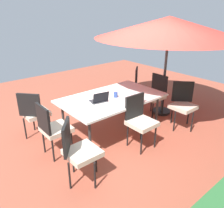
# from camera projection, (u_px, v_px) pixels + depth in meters

# --- Properties ---
(ground_plane) EXTENTS (10.00, 10.00, 0.02)m
(ground_plane) POSITION_uv_depth(u_px,v_px,m) (112.00, 131.00, 4.90)
(ground_plane) COLOR #9E4C38
(dining_table) EXTENTS (2.06, 1.22, 0.77)m
(dining_table) POSITION_uv_depth(u_px,v_px,m) (112.00, 99.00, 4.61)
(dining_table) COLOR white
(dining_table) RESTS_ON ground_plane
(patio_umbrella) EXTENTS (3.25, 3.25, 2.26)m
(patio_umbrella) POSITION_uv_depth(u_px,v_px,m) (169.00, 27.00, 4.94)
(patio_umbrella) COLOR #4C4C4C
(patio_umbrella) RESTS_ON ground_plane
(chair_northwest) EXTENTS (0.59, 0.59, 0.98)m
(chair_northwest) POSITION_uv_depth(u_px,v_px,m) (183.00, 103.00, 4.87)
(chair_northwest) COLOR beige
(chair_northwest) RESTS_ON ground_plane
(chair_east) EXTENTS (0.46, 0.46, 0.98)m
(chair_east) POSITION_uv_depth(u_px,v_px,m) (53.00, 127.00, 3.90)
(chair_east) COLOR beige
(chair_east) RESTS_ON ground_plane
(chair_northeast) EXTENTS (0.58, 0.58, 0.98)m
(chair_northeast) POSITION_uv_depth(u_px,v_px,m) (78.00, 149.00, 3.29)
(chair_northeast) COLOR beige
(chair_northeast) RESTS_ON ground_plane
(chair_southeast) EXTENTS (0.59, 0.59, 0.98)m
(chair_southeast) POSITION_uv_depth(u_px,v_px,m) (34.00, 112.00, 4.46)
(chair_southeast) COLOR beige
(chair_southeast) RESTS_ON ground_plane
(chair_north) EXTENTS (0.46, 0.47, 0.98)m
(chair_north) POSITION_uv_depth(u_px,v_px,m) (140.00, 119.00, 4.17)
(chair_north) COLOR beige
(chair_north) RESTS_ON ground_plane
(chair_southwest) EXTENTS (0.58, 0.59, 0.98)m
(chair_southwest) POSITION_uv_depth(u_px,v_px,m) (130.00, 84.00, 6.05)
(chair_southwest) COLOR beige
(chair_southwest) RESTS_ON ground_plane
(chair_west) EXTENTS (0.46, 0.46, 0.98)m
(chair_west) POSITION_uv_depth(u_px,v_px,m) (155.00, 93.00, 5.40)
(chair_west) COLOR beige
(chair_west) RESTS_ON ground_plane
(laptop) EXTENTS (0.36, 0.30, 0.21)m
(laptop) POSITION_uv_depth(u_px,v_px,m) (99.00, 100.00, 4.34)
(laptop) COLOR #2D2D33
(laptop) RESTS_ON dining_table
(cup) EXTENTS (0.08, 0.08, 0.11)m
(cup) POSITION_uv_depth(u_px,v_px,m) (116.00, 95.00, 4.56)
(cup) COLOR #334C99
(cup) RESTS_ON dining_table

